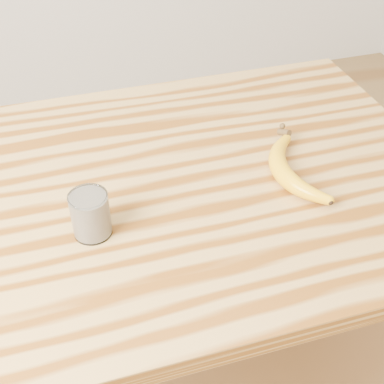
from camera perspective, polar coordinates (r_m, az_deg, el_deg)
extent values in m
cube|color=#AB8142|center=(1.08, -4.01, 0.03)|extent=(1.20, 0.80, 0.04)
cylinder|color=brown|center=(1.77, 11.15, -1.11)|extent=(0.06, 0.06, 0.86)
cylinder|color=white|center=(0.95, -10.78, -2.38)|extent=(0.07, 0.07, 0.09)
torus|color=white|center=(0.92, -11.09, -0.45)|extent=(0.07, 0.07, 0.00)
cylinder|color=beige|center=(0.95, -10.77, -2.43)|extent=(0.06, 0.06, 0.08)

